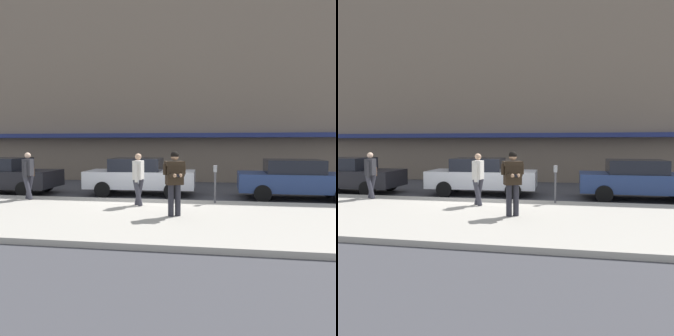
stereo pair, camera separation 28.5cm
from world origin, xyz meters
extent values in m
plane|color=#3D3D42|center=(0.00, 0.00, 0.00)|extent=(80.00, 80.00, 0.00)
cube|color=#A8A399|center=(1.00, -2.85, 0.07)|extent=(32.00, 5.30, 0.14)
cube|color=silver|center=(1.00, 0.05, 0.00)|extent=(28.00, 0.12, 0.01)
cube|color=#756656|center=(1.00, 8.50, 6.73)|extent=(28.00, 4.00, 13.45)
cube|color=navy|center=(1.00, 6.15, 2.60)|extent=(26.60, 0.70, 0.24)
cube|color=black|center=(-6.40, 1.02, 0.67)|extent=(4.51, 1.85, 0.70)
cube|color=black|center=(-6.58, 1.02, 1.28)|extent=(2.08, 1.65, 0.52)
cylinder|color=black|center=(-5.00, 1.86, 0.32)|extent=(0.64, 0.22, 0.64)
cylinder|color=black|center=(-5.01, 0.15, 0.32)|extent=(0.64, 0.22, 0.64)
cube|color=silver|center=(-0.56, 1.57, 0.67)|extent=(4.57, 1.99, 0.70)
cube|color=black|center=(-0.74, 1.56, 1.28)|extent=(2.13, 1.72, 0.52)
cylinder|color=black|center=(0.80, 2.48, 0.32)|extent=(0.65, 0.24, 0.64)
cylinder|color=black|center=(0.87, 0.77, 0.32)|extent=(0.65, 0.24, 0.64)
cylinder|color=black|center=(-1.99, 2.37, 0.32)|extent=(0.65, 0.24, 0.64)
cylinder|color=black|center=(-1.92, 0.66, 0.32)|extent=(0.65, 0.24, 0.64)
cube|color=navy|center=(5.67, 1.37, 0.67)|extent=(4.53, 1.90, 0.70)
cube|color=black|center=(5.49, 1.37, 1.28)|extent=(2.10, 1.68, 0.52)
cylinder|color=black|center=(7.08, 2.20, 0.32)|extent=(0.64, 0.23, 0.64)
cylinder|color=black|center=(4.29, 2.25, 0.32)|extent=(0.64, 0.23, 0.64)
cylinder|color=black|center=(4.26, 0.54, 0.32)|extent=(0.64, 0.23, 0.64)
cylinder|color=#23232B|center=(1.53, -2.81, 0.58)|extent=(0.16, 0.16, 0.88)
cylinder|color=#23232B|center=(1.35, -2.89, 0.58)|extent=(0.16, 0.16, 0.88)
cube|color=black|center=(1.44, -2.85, 1.34)|extent=(0.54, 0.46, 0.64)
cube|color=black|center=(1.44, -2.85, 1.61)|extent=(0.61, 0.52, 0.12)
cylinder|color=black|center=(1.69, -2.74, 1.45)|extent=(0.11, 0.11, 0.30)
cylinder|color=black|center=(1.64, -2.94, 1.30)|extent=(0.21, 0.31, 0.10)
sphere|color=tan|center=(1.64, -3.09, 1.30)|extent=(0.10, 0.10, 0.10)
cylinder|color=black|center=(1.20, -2.96, 1.45)|extent=(0.11, 0.11, 0.30)
cylinder|color=black|center=(1.37, -3.06, 1.30)|extent=(0.21, 0.31, 0.10)
sphere|color=tan|center=(1.49, -3.16, 1.30)|extent=(0.10, 0.10, 0.10)
cube|color=black|center=(1.58, -3.16, 1.30)|extent=(0.13, 0.16, 0.07)
sphere|color=tan|center=(1.46, -2.88, 1.80)|extent=(0.22, 0.22, 0.22)
sphere|color=black|center=(1.46, -2.88, 1.83)|extent=(0.23, 0.23, 0.23)
cylinder|color=#33333D|center=(0.08, -1.39, 0.57)|extent=(0.33, 0.16, 0.87)
cylinder|color=#33333D|center=(0.08, -1.57, 0.57)|extent=(0.33, 0.16, 0.87)
cube|color=silver|center=(0.08, -1.48, 1.30)|extent=(0.29, 0.43, 0.60)
cylinder|color=silver|center=(0.09, -1.23, 1.22)|extent=(0.10, 0.10, 0.58)
cylinder|color=silver|center=(0.07, -1.73, 1.22)|extent=(0.10, 0.10, 0.58)
sphere|color=tan|center=(0.08, -1.48, 1.73)|extent=(0.21, 0.21, 0.21)
cylinder|color=#33333D|center=(-4.12, -1.01, 0.57)|extent=(0.35, 0.22, 0.87)
cylinder|color=#33333D|center=(-4.16, -0.83, 0.57)|extent=(0.35, 0.22, 0.87)
cube|color=#2D2D33|center=(-4.14, -0.92, 1.30)|extent=(0.36, 0.47, 0.60)
cylinder|color=#2D2D33|center=(-4.08, -1.17, 1.22)|extent=(0.10, 0.10, 0.58)
cylinder|color=#2D2D33|center=(-4.19, -0.68, 1.22)|extent=(0.10, 0.10, 0.58)
sphere|color=beige|center=(-4.14, -0.92, 1.73)|extent=(0.21, 0.21, 0.21)
cube|color=brown|center=(-4.18, -0.62, 1.10)|extent=(0.17, 0.26, 0.32)
cylinder|color=#4C4C51|center=(2.54, -0.60, 0.67)|extent=(0.07, 0.07, 1.05)
cube|color=gray|center=(2.54, -0.60, 1.30)|extent=(0.12, 0.18, 0.22)
camera|label=1|loc=(2.63, -11.77, 2.16)|focal=35.00mm
camera|label=2|loc=(2.91, -11.72, 2.16)|focal=35.00mm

